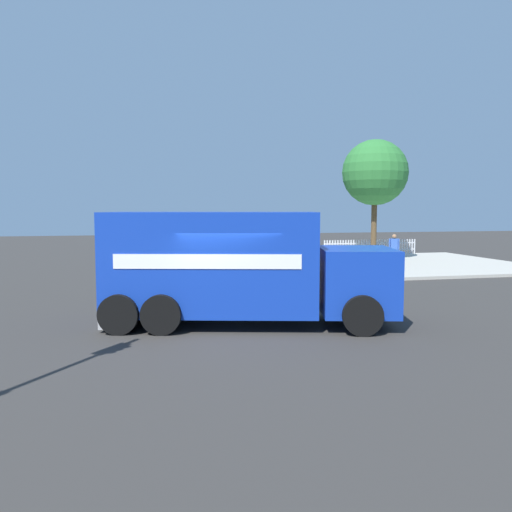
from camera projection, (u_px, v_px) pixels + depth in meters
The scene contains 6 objects.
ground_plane at pixel (223, 327), 13.84m from camera, with size 100.00×100.00×0.00m, color #33302D.
sidewalk_corner_near at pixel (413, 264), 28.93m from camera, with size 11.23×11.23×0.14m, color #B2ADA0.
delivery_truck at pixel (238, 267), 14.02m from camera, with size 7.88×4.38×3.00m.
pedestrian_near_corner at pixel (394, 248), 26.52m from camera, with size 0.50×0.33×1.67m.
picket_fence_run at pixel (370, 247), 34.09m from camera, with size 6.40×0.05×0.95m.
shade_tree_near at pixel (375, 173), 29.96m from camera, with size 3.73×3.73×6.86m.
Camera 1 is at (2.21, 13.46, 3.10)m, focal length 36.99 mm.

